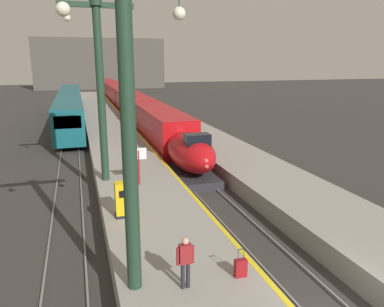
{
  "coord_description": "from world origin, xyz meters",
  "views": [
    {
      "loc": [
        -7.24,
        -8.49,
        7.91
      ],
      "look_at": [
        -0.02,
        14.97,
        1.8
      ],
      "focal_mm": 35.04,
      "sensor_mm": 36.0,
      "label": 1
    }
  ],
  "objects_px": {
    "highspeed_train_main": "(126,101)",
    "station_column_mid": "(100,77)",
    "rolling_suitcase": "(241,268)",
    "ticket_machine_yellow": "(123,201)",
    "departure_info_board": "(139,159)",
    "station_column_near": "(128,113)",
    "regional_train_adjacent": "(70,106)",
    "passenger_near_edge": "(185,259)"
  },
  "relations": [
    {
      "from": "station_column_mid",
      "to": "rolling_suitcase",
      "type": "bearing_deg",
      "value": -73.96
    },
    {
      "from": "highspeed_train_main",
      "to": "station_column_near",
      "type": "xyz_separation_m",
      "value": [
        -5.9,
        -46.95,
        4.53
      ]
    },
    {
      "from": "highspeed_train_main",
      "to": "station_column_mid",
      "type": "bearing_deg",
      "value": -99.39
    },
    {
      "from": "highspeed_train_main",
      "to": "departure_info_board",
      "type": "bearing_deg",
      "value": -96.37
    },
    {
      "from": "highspeed_train_main",
      "to": "rolling_suitcase",
      "type": "bearing_deg",
      "value": -93.04
    },
    {
      "from": "regional_train_adjacent",
      "to": "departure_info_board",
      "type": "distance_m",
      "value": 31.7
    },
    {
      "from": "station_column_mid",
      "to": "ticket_machine_yellow",
      "type": "height_order",
      "value": "station_column_mid"
    },
    {
      "from": "highspeed_train_main",
      "to": "regional_train_adjacent",
      "type": "xyz_separation_m",
      "value": [
        -8.1,
        -5.68,
        0.16
      ]
    },
    {
      "from": "rolling_suitcase",
      "to": "departure_info_board",
      "type": "bearing_deg",
      "value": 98.97
    },
    {
      "from": "rolling_suitcase",
      "to": "departure_info_board",
      "type": "xyz_separation_m",
      "value": [
        -1.62,
        10.28,
        1.2
      ]
    },
    {
      "from": "ticket_machine_yellow",
      "to": "departure_info_board",
      "type": "bearing_deg",
      "value": 71.64
    },
    {
      "from": "station_column_mid",
      "to": "rolling_suitcase",
      "type": "height_order",
      "value": "station_column_mid"
    },
    {
      "from": "highspeed_train_main",
      "to": "regional_train_adjacent",
      "type": "distance_m",
      "value": 9.89
    },
    {
      "from": "station_column_mid",
      "to": "ticket_machine_yellow",
      "type": "relative_size",
      "value": 6.23
    },
    {
      "from": "passenger_near_edge",
      "to": "rolling_suitcase",
      "type": "relative_size",
      "value": 1.72
    },
    {
      "from": "regional_train_adjacent",
      "to": "departure_info_board",
      "type": "xyz_separation_m",
      "value": [
        3.96,
        -31.45,
        0.43
      ]
    },
    {
      "from": "ticket_machine_yellow",
      "to": "departure_info_board",
      "type": "distance_m",
      "value": 4.53
    },
    {
      "from": "regional_train_adjacent",
      "to": "rolling_suitcase",
      "type": "height_order",
      "value": "regional_train_adjacent"
    },
    {
      "from": "station_column_mid",
      "to": "rolling_suitcase",
      "type": "relative_size",
      "value": 10.16
    },
    {
      "from": "highspeed_train_main",
      "to": "rolling_suitcase",
      "type": "xyz_separation_m",
      "value": [
        -2.52,
        -47.41,
        -0.62
      ]
    },
    {
      "from": "rolling_suitcase",
      "to": "ticket_machine_yellow",
      "type": "relative_size",
      "value": 0.61
    },
    {
      "from": "departure_info_board",
      "to": "station_column_near",
      "type": "bearing_deg",
      "value": -100.14
    },
    {
      "from": "passenger_near_edge",
      "to": "departure_info_board",
      "type": "height_order",
      "value": "departure_info_board"
    },
    {
      "from": "station_column_near",
      "to": "rolling_suitcase",
      "type": "relative_size",
      "value": 9.22
    },
    {
      "from": "passenger_near_edge",
      "to": "ticket_machine_yellow",
      "type": "bearing_deg",
      "value": 100.53
    },
    {
      "from": "regional_train_adjacent",
      "to": "ticket_machine_yellow",
      "type": "distance_m",
      "value": 35.78
    },
    {
      "from": "highspeed_train_main",
      "to": "ticket_machine_yellow",
      "type": "relative_size",
      "value": 47.11
    },
    {
      "from": "station_column_mid",
      "to": "passenger_near_edge",
      "type": "xyz_separation_m",
      "value": [
        1.49,
        -11.83,
        -4.95
      ]
    },
    {
      "from": "station_column_near",
      "to": "ticket_machine_yellow",
      "type": "relative_size",
      "value": 5.66
    },
    {
      "from": "station_column_mid",
      "to": "station_column_near",
      "type": "bearing_deg",
      "value": -90.0
    },
    {
      "from": "highspeed_train_main",
      "to": "passenger_near_edge",
      "type": "distance_m",
      "value": 47.7
    },
    {
      "from": "highspeed_train_main",
      "to": "departure_info_board",
      "type": "distance_m",
      "value": 37.36
    },
    {
      "from": "station_column_near",
      "to": "departure_info_board",
      "type": "distance_m",
      "value": 10.73
    },
    {
      "from": "highspeed_train_main",
      "to": "passenger_near_edge",
      "type": "bearing_deg",
      "value": -95.31
    },
    {
      "from": "ticket_machine_yellow",
      "to": "departure_info_board",
      "type": "relative_size",
      "value": 0.75
    },
    {
      "from": "station_column_near",
      "to": "regional_train_adjacent",
      "type": "bearing_deg",
      "value": 93.05
    },
    {
      "from": "passenger_near_edge",
      "to": "rolling_suitcase",
      "type": "bearing_deg",
      "value": 2.36
    },
    {
      "from": "ticket_machine_yellow",
      "to": "regional_train_adjacent",
      "type": "bearing_deg",
      "value": 94.09
    },
    {
      "from": "regional_train_adjacent",
      "to": "departure_info_board",
      "type": "height_order",
      "value": "regional_train_adjacent"
    },
    {
      "from": "station_column_near",
      "to": "ticket_machine_yellow",
      "type": "bearing_deg",
      "value": 86.41
    },
    {
      "from": "regional_train_adjacent",
      "to": "station_column_mid",
      "type": "height_order",
      "value": "station_column_mid"
    },
    {
      "from": "highspeed_train_main",
      "to": "regional_train_adjacent",
      "type": "height_order",
      "value": "regional_train_adjacent"
    }
  ]
}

